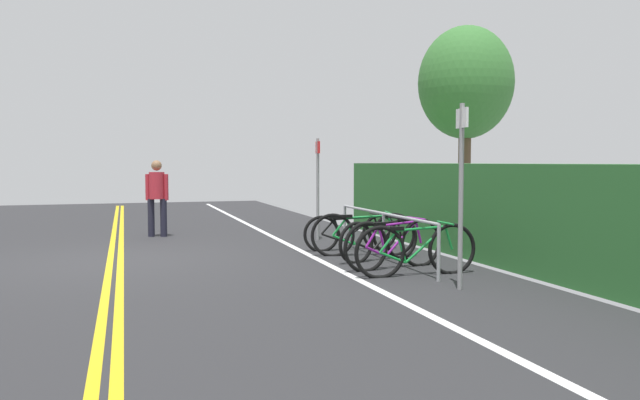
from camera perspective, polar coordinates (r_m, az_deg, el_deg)
The scene contains 15 objects.
ground_plane at distance 10.46m, azimuth -18.48°, elevation -5.46°, with size 28.75×10.57×0.05m, color #2B2B2D.
centre_line_yellow_inner at distance 10.46m, azimuth -18.93°, elevation -5.32°, with size 25.87×0.10×0.00m, color gold.
centre_line_yellow_outer at distance 10.46m, azimuth -18.05°, elevation -5.31°, with size 25.87×0.10×0.00m, color gold.
bike_lane_stripe_white at distance 10.87m, azimuth -1.67°, elevation -4.80°, with size 25.87×0.12×0.00m, color white.
bike_rack at distance 9.87m, azimuth 5.93°, elevation -2.24°, with size 3.67×0.05×0.78m.
bicycle_0 at distance 11.03m, azimuth 2.88°, elevation -3.03°, with size 0.46×1.75×0.68m.
bicycle_1 at distance 10.39m, azimuth 4.05°, elevation -3.20°, with size 0.53×1.77×0.77m.
bicycle_2 at distance 9.93m, azimuth 5.55°, elevation -3.72°, with size 0.60×1.58×0.70m.
bicycle_3 at distance 9.18m, azimuth 6.90°, elevation -4.10°, with size 0.48×1.72×0.77m.
bicycle_4 at distance 8.65m, azimuth 8.95°, elevation -4.61°, with size 0.46×1.85×0.77m.
pedestrian at distance 13.41m, azimuth -14.91°, elevation 0.62°, with size 0.32×0.47×1.62m.
sign_post_near at distance 12.35m, azimuth -0.21°, elevation 2.00°, with size 0.36×0.08×2.05m.
sign_post_far at distance 7.72m, azimuth 12.99°, elevation 1.97°, with size 0.36×0.10×2.30m.
hedge_backdrop at distance 9.54m, azimuth 20.22°, elevation -1.50°, with size 12.62×1.18×1.55m, color #2D6B30.
tree_near_left at distance 15.13m, azimuth 13.38°, elevation 10.44°, with size 2.23×2.23×4.78m.
Camera 1 is at (10.34, 0.16, 1.58)m, focal length 34.43 mm.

